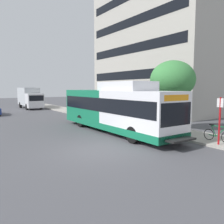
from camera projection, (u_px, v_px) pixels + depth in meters
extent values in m
plane|color=#4C4C51|center=(47.00, 128.00, 18.36)|extent=(120.00, 120.00, 0.00)
cube|color=#A8A399|center=(130.00, 123.00, 20.61)|extent=(3.00, 56.00, 0.14)
cube|color=white|center=(140.00, 112.00, 14.41)|extent=(2.54, 5.80, 2.73)
cube|color=#14724C|center=(94.00, 106.00, 19.18)|extent=(2.54, 5.80, 2.73)
cube|color=#14724C|center=(114.00, 124.00, 16.92)|extent=(2.57, 11.60, 0.44)
cube|color=black|center=(114.00, 104.00, 16.76)|extent=(2.58, 11.25, 0.96)
cube|color=black|center=(176.00, 114.00, 12.04)|extent=(2.34, 0.10, 1.24)
cube|color=orange|center=(176.00, 98.00, 11.94)|extent=(1.91, 0.08, 0.32)
cube|color=white|center=(126.00, 86.00, 15.42)|extent=(2.16, 4.06, 0.60)
cube|color=black|center=(181.00, 140.00, 11.85)|extent=(1.78, 0.60, 0.10)
cylinder|color=black|center=(133.00, 135.00, 13.33)|extent=(0.30, 1.00, 1.00)
cylinder|color=black|center=(160.00, 131.00, 14.59)|extent=(0.30, 1.00, 1.00)
cylinder|color=black|center=(81.00, 121.00, 18.91)|extent=(0.30, 1.00, 1.00)
cylinder|color=black|center=(104.00, 119.00, 20.18)|extent=(0.30, 1.00, 1.00)
cylinder|color=red|center=(220.00, 121.00, 12.38)|extent=(0.10, 0.10, 2.60)
cube|color=white|center=(220.00, 103.00, 12.27)|extent=(0.04, 0.36, 0.48)
torus|color=black|center=(209.00, 134.00, 13.59)|extent=(0.04, 0.66, 0.66)
cylinder|color=#19723F|center=(221.00, 132.00, 12.95)|extent=(0.05, 0.64, 0.64)
cylinder|color=#19723F|center=(214.00, 131.00, 13.32)|extent=(0.05, 0.34, 0.62)
cylinder|color=#19723F|center=(219.00, 126.00, 13.04)|extent=(0.05, 0.90, 0.05)
cylinder|color=#19723F|center=(212.00, 135.00, 13.41)|extent=(0.05, 0.45, 0.08)
cube|color=black|center=(212.00, 125.00, 13.41)|extent=(0.12, 0.24, 0.06)
cylinder|color=#4C3823|center=(172.00, 112.00, 17.41)|extent=(0.28, 0.28, 2.46)
ellipsoid|color=#3D8442|center=(173.00, 80.00, 17.14)|extent=(3.35, 3.35, 2.85)
cube|color=silver|center=(35.00, 101.00, 33.61)|extent=(2.30, 2.00, 2.10)
cube|color=#B2B7BC|center=(28.00, 96.00, 36.43)|extent=(2.30, 5.00, 2.70)
cube|color=black|center=(36.00, 98.00, 32.77)|extent=(2.07, 0.08, 0.80)
cylinder|color=black|center=(27.00, 107.00, 33.49)|extent=(0.26, 0.92, 0.92)
cylinder|color=black|center=(41.00, 106.00, 34.64)|extent=(0.26, 0.92, 0.92)
cylinder|color=black|center=(20.00, 105.00, 36.90)|extent=(0.26, 0.92, 0.92)
cylinder|color=black|center=(33.00, 104.00, 38.04)|extent=(0.26, 0.92, 0.92)
cube|color=black|center=(167.00, 99.00, 32.62)|extent=(13.24, 16.89, 1.10)
cube|color=black|center=(167.00, 76.00, 32.28)|extent=(13.24, 16.89, 1.10)
cube|color=black|center=(168.00, 53.00, 31.94)|extent=(13.24, 16.89, 1.10)
cube|color=black|center=(168.00, 30.00, 31.60)|extent=(13.24, 16.89, 1.10)
cube|color=black|center=(169.00, 5.00, 31.25)|extent=(13.24, 16.89, 1.10)
cylinder|color=#B7B7BC|center=(107.00, 89.00, 45.72)|extent=(1.10, 1.10, 5.85)
cylinder|color=#B7B7BC|center=(107.00, 60.00, 45.10)|extent=(0.91, 0.91, 5.85)
cylinder|color=#B7B7BC|center=(107.00, 29.00, 44.48)|extent=(0.72, 0.72, 5.85)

